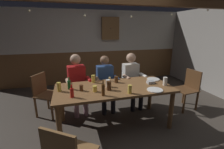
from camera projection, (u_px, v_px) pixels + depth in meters
name	position (u px, v px, depth m)	size (l,w,h in m)	color
ground_plane	(115.00, 125.00, 2.95)	(7.32, 7.32, 0.00)	#423A33
back_wall_upper	(91.00, 31.00, 4.98)	(6.10, 0.12, 1.29)	beige
back_wall_wainscot	(93.00, 67.00, 5.31)	(6.10, 0.12, 1.04)	brown
dining_table	(114.00, 92.00, 2.81)	(2.06, 0.93, 0.76)	brown
person_0	(77.00, 81.00, 3.29)	(0.53, 0.56, 1.26)	#AD1919
person_1	(106.00, 81.00, 3.44)	(0.50, 0.52, 1.20)	#2D4C84
person_2	(132.00, 78.00, 3.59)	(0.51, 0.55, 1.24)	silver
chair_empty_near_right	(188.00, 88.00, 3.51)	(0.49, 0.49, 0.88)	brown
chair_empty_far_end	(45.00, 93.00, 3.24)	(0.60, 0.60, 0.88)	brown
table_candle	(110.00, 79.00, 3.09)	(0.04, 0.04, 0.08)	#F9E08C
condiment_caddy	(151.00, 82.00, 2.95)	(0.14, 0.10, 0.05)	#B2B7BC
plate_0	(155.00, 90.00, 2.63)	(0.26, 0.26, 0.01)	white
plate_1	(153.00, 79.00, 3.19)	(0.25, 0.25, 0.01)	white
bottle_0	(103.00, 90.00, 2.40)	(0.05, 0.05, 0.25)	#593314
bottle_1	(69.00, 85.00, 2.66)	(0.06, 0.06, 0.21)	#195923
bottle_2	(72.00, 92.00, 2.34)	(0.06, 0.06, 0.20)	red
pint_glass_0	(108.00, 83.00, 2.77)	(0.08, 0.08, 0.13)	white
pint_glass_1	(81.00, 88.00, 2.59)	(0.06, 0.06, 0.10)	#4C2D19
pint_glass_2	(93.00, 79.00, 2.99)	(0.07, 0.07, 0.15)	#E5C64C
pint_glass_3	(95.00, 89.00, 2.56)	(0.07, 0.07, 0.10)	#E5C64C
pint_glass_4	(116.00, 79.00, 3.00)	(0.07, 0.07, 0.12)	#4C2D19
pint_glass_5	(59.00, 87.00, 2.57)	(0.07, 0.07, 0.15)	#E5C64C
pint_glass_6	(109.00, 86.00, 2.62)	(0.08, 0.08, 0.16)	#4C2D19
pint_glass_7	(165.00, 81.00, 2.84)	(0.07, 0.07, 0.15)	white
pint_glass_8	(130.00, 89.00, 2.49)	(0.07, 0.07, 0.14)	#E5C64C
wall_dart_cabinet	(110.00, 28.00, 4.99)	(0.56, 0.15, 0.70)	brown
string_lights	(109.00, 12.00, 2.74)	(4.31, 0.04, 0.20)	#F9EAB2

